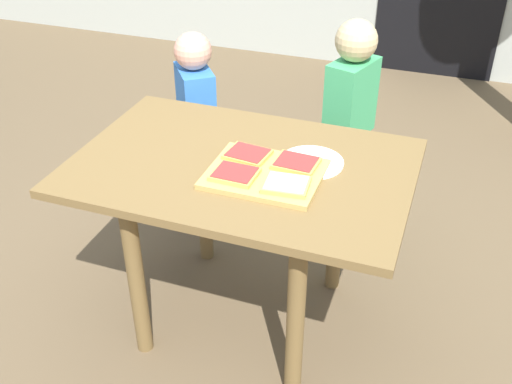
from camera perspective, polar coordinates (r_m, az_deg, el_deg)
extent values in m
plane|color=brown|center=(2.58, -1.11, -11.35)|extent=(16.00, 16.00, 0.00)
cube|color=brown|center=(2.14, -1.31, 2.35)|extent=(1.19, 0.80, 0.03)
cylinder|color=brown|center=(2.25, -11.20, -8.05)|extent=(0.06, 0.06, 0.70)
cylinder|color=brown|center=(2.07, 3.73, -11.92)|extent=(0.06, 0.06, 0.70)
cylinder|color=brown|center=(2.67, -4.94, -0.14)|extent=(0.06, 0.06, 0.70)
cylinder|color=brown|center=(2.51, 7.66, -2.69)|extent=(0.06, 0.06, 0.70)
cube|color=tan|center=(2.05, 0.85, 1.70)|extent=(0.38, 0.31, 0.02)
cube|color=#E2AF51|center=(2.14, -0.79, 3.54)|extent=(0.16, 0.14, 0.01)
cube|color=#B8302D|center=(2.13, -0.79, 3.75)|extent=(0.14, 0.13, 0.00)
cube|color=#E2AF51|center=(2.02, -2.00, 1.68)|extent=(0.15, 0.13, 0.01)
cube|color=#B8302D|center=(2.02, -2.01, 1.89)|extent=(0.13, 0.11, 0.00)
cube|color=#E2AF51|center=(2.09, 3.80, 2.70)|extent=(0.15, 0.13, 0.01)
cube|color=#B8302D|center=(2.08, 3.80, 2.91)|extent=(0.14, 0.12, 0.00)
cube|color=#E2AF51|center=(1.97, 2.86, 0.68)|extent=(0.16, 0.14, 0.01)
cube|color=beige|center=(1.96, 2.87, 0.90)|extent=(0.14, 0.12, 0.00)
cylinder|color=white|center=(2.14, 5.22, 2.82)|extent=(0.23, 0.23, 0.01)
cylinder|color=navy|center=(3.09, -5.53, 1.70)|extent=(0.09, 0.09, 0.40)
cylinder|color=navy|center=(2.98, -4.93, 0.36)|extent=(0.09, 0.09, 0.40)
cube|color=blue|center=(2.85, -5.64, 7.80)|extent=(0.26, 0.28, 0.39)
sphere|color=#E59F85|center=(2.74, -5.96, 13.05)|extent=(0.17, 0.17, 0.17)
cylinder|color=#204B41|center=(2.97, 8.88, 1.45)|extent=(0.09, 0.09, 0.53)
cylinder|color=#204B41|center=(2.87, 7.48, 0.30)|extent=(0.09, 0.09, 0.53)
cube|color=#3FA566|center=(2.72, 8.92, 8.68)|extent=(0.21, 0.27, 0.34)
sphere|color=tan|center=(2.62, 9.42, 13.88)|extent=(0.18, 0.18, 0.18)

